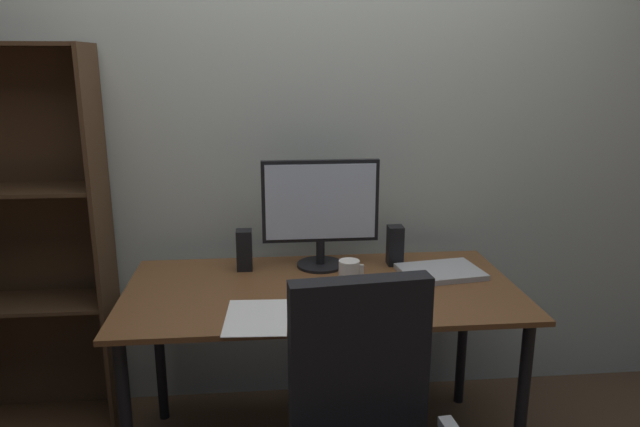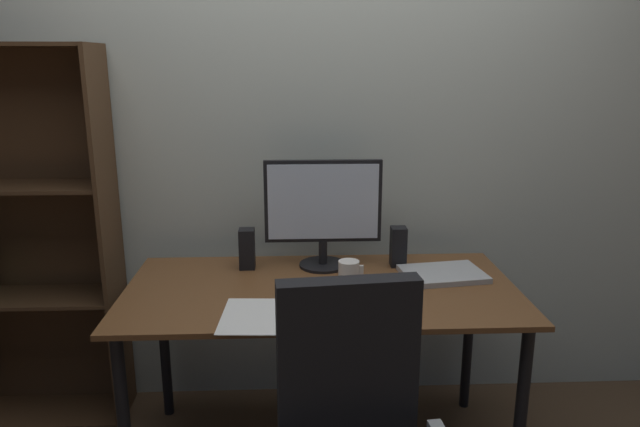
{
  "view_description": "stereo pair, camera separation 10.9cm",
  "coord_description": "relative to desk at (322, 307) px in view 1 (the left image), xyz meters",
  "views": [
    {
      "loc": [
        -0.21,
        -2.1,
        1.59
      ],
      "look_at": [
        -0.0,
        0.03,
        1.03
      ],
      "focal_mm": 32.88,
      "sensor_mm": 36.0,
      "label": 1
    },
    {
      "loc": [
        -0.1,
        -2.11,
        1.59
      ],
      "look_at": [
        -0.0,
        0.03,
        1.03
      ],
      "focal_mm": 32.88,
      "sensor_mm": 36.0,
      "label": 2
    }
  ],
  "objects": [
    {
      "name": "back_wall",
      "position": [
        0.0,
        0.55,
        0.64
      ],
      "size": [
        6.4,
        0.1,
        2.6
      ],
      "primitive_type": "cube",
      "color": "beige",
      "rests_on": "ground"
    },
    {
      "name": "keyboard",
      "position": [
        0.02,
        -0.23,
        0.09
      ],
      "size": [
        0.29,
        0.11,
        0.02
      ],
      "primitive_type": "cube",
      "rotation": [
        0.0,
        0.0,
        -0.01
      ],
      "color": "silver",
      "rests_on": "desk"
    },
    {
      "name": "monitor",
      "position": [
        0.02,
        0.24,
        0.34
      ],
      "size": [
        0.48,
        0.2,
        0.46
      ],
      "color": "black",
      "rests_on": "desk"
    },
    {
      "name": "paper_sheet",
      "position": [
        -0.25,
        -0.25,
        0.08
      ],
      "size": [
        0.23,
        0.31,
        0.0
      ],
      "primitive_type": "cube",
      "rotation": [
        0.0,
        0.0,
        -0.05
      ],
      "color": "white",
      "rests_on": "desk"
    },
    {
      "name": "coffee_mug",
      "position": [
        0.11,
        -0.01,
        0.14
      ],
      "size": [
        0.1,
        0.08,
        0.11
      ],
      "color": "white",
      "rests_on": "desk"
    },
    {
      "name": "bookshelf",
      "position": [
        -1.26,
        0.38,
        0.16
      ],
      "size": [
        0.7,
        0.28,
        1.65
      ],
      "color": "#4C331E",
      "rests_on": "ground"
    },
    {
      "name": "mouse",
      "position": [
        0.23,
        -0.24,
        0.1
      ],
      "size": [
        0.07,
        0.1,
        0.03
      ],
      "primitive_type": "cube",
      "rotation": [
        0.0,
        0.0,
        -0.15
      ],
      "color": "black",
      "rests_on": "desk"
    },
    {
      "name": "laptop",
      "position": [
        0.5,
        0.09,
        0.09
      ],
      "size": [
        0.35,
        0.27,
        0.02
      ],
      "primitive_type": "cube",
      "rotation": [
        0.0,
        0.0,
        0.14
      ],
      "color": "#B7BABC",
      "rests_on": "desk"
    },
    {
      "name": "speaker_left",
      "position": [
        -0.3,
        0.23,
        0.17
      ],
      "size": [
        0.06,
        0.07,
        0.17
      ],
      "primitive_type": "cube",
      "color": "black",
      "rests_on": "desk"
    },
    {
      "name": "speaker_right",
      "position": [
        0.34,
        0.23,
        0.17
      ],
      "size": [
        0.06,
        0.07,
        0.17
      ],
      "primitive_type": "cube",
      "color": "black",
      "rests_on": "desk"
    },
    {
      "name": "desk",
      "position": [
        0.0,
        0.0,
        0.0
      ],
      "size": [
        1.51,
        0.76,
        0.74
      ],
      "color": "brown",
      "rests_on": "ground"
    }
  ]
}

